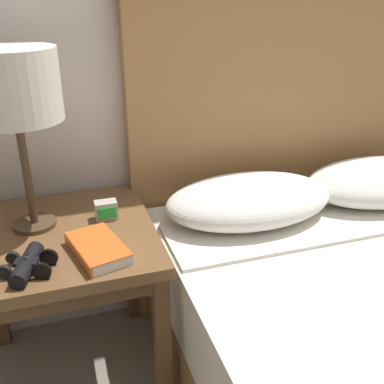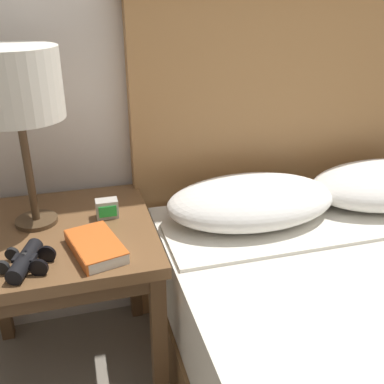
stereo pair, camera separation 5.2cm
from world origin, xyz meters
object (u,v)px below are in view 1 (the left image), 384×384
at_px(binoculars_pair, 28,264).
at_px(alarm_clock, 106,210).
at_px(table_lamp, 13,89).
at_px(nightstand, 61,255).
at_px(book_on_nightstand, 97,249).

relative_size(binoculars_pair, alarm_clock, 2.36).
xyz_separation_m(table_lamp, binoculars_pair, (-0.02, -0.25, -0.40)).
height_order(nightstand, book_on_nightstand, book_on_nightstand).
height_order(nightstand, table_lamp, table_lamp).
distance_m(table_lamp, alarm_clock, 0.45).
distance_m(table_lamp, binoculars_pair, 0.48).
bearing_deg(table_lamp, nightstand, -46.74).
distance_m(nightstand, binoculars_pair, 0.23).
bearing_deg(nightstand, book_on_nightstand, -57.11).
xyz_separation_m(binoculars_pair, alarm_clock, (0.24, 0.23, 0.01)).
bearing_deg(table_lamp, book_on_nightstand, -53.68).
relative_size(nightstand, book_on_nightstand, 2.48).
bearing_deg(binoculars_pair, alarm_clock, 44.74).
height_order(binoculars_pair, alarm_clock, alarm_clock).
bearing_deg(alarm_clock, book_on_nightstand, -104.93).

